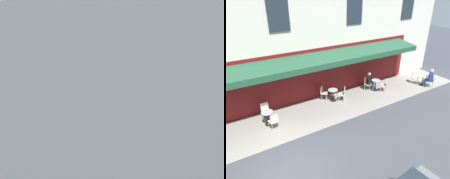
# 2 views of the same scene
# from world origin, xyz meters

# --- Properties ---
(ground_plane) EXTENTS (70.00, 70.00, 0.00)m
(ground_plane) POSITION_xyz_m (0.00, 0.00, 0.00)
(ground_plane) COLOR #42444C
(sidewalk_cafe_terrace) EXTENTS (20.50, 3.20, 0.01)m
(sidewalk_cafe_terrace) POSITION_xyz_m (-3.25, -3.40, 0.00)
(sidewalk_cafe_terrace) COLOR gray
(sidewalk_cafe_terrace) RESTS_ON ground_plane
(corner_building_facade) EXTENTS (10.12, 17.00, 15.00)m
(corner_building_facade) POSITION_xyz_m (13.00, 3.50, 7.50)
(corner_building_facade) COLOR beige
(corner_building_facade) RESTS_ON ground_plane
(back_alley_steps) EXTENTS (2.40, 1.75, 0.60)m
(back_alley_steps) POSITION_xyz_m (6.60, -4.59, 0.24)
(back_alley_steps) COLOR gray
(back_alley_steps) RESTS_ON ground_plane
(cafe_table_near_entrance) EXTENTS (0.60, 0.60, 0.75)m
(cafe_table_near_entrance) POSITION_xyz_m (-7.44, -3.76, 0.49)
(cafe_table_near_entrance) COLOR black
(cafe_table_near_entrance) RESTS_ON ground_plane
(cafe_chair_cream_under_awning) EXTENTS (0.56, 0.56, 0.91)m
(cafe_chair_cream_under_awning) POSITION_xyz_m (-7.83, -3.27, 0.55)
(cafe_chair_cream_under_awning) COLOR beige
(cafe_chair_cream_under_awning) RESTS_ON ground_plane
(cafe_chair_cream_back_row) EXTENTS (0.57, 0.57, 0.91)m
(cafe_chair_cream_back_row) POSITION_xyz_m (-6.97, -4.19, 0.55)
(cafe_chair_cream_back_row) COLOR beige
(cafe_chair_cream_back_row) RESTS_ON ground_plane
(cafe_table_mid_terrace) EXTENTS (0.60, 0.60, 0.75)m
(cafe_table_mid_terrace) POSITION_xyz_m (-10.87, -2.58, 0.49)
(cafe_table_mid_terrace) COLOR black
(cafe_table_mid_terrace) RESTS_ON ground_plane
(cafe_chair_cream_corner_left) EXTENTS (0.53, 0.53, 0.91)m
(cafe_chair_cream_corner_left) POSITION_xyz_m (-11.13, -2.00, 0.55)
(cafe_chair_cream_corner_left) COLOR beige
(cafe_chair_cream_corner_left) RESTS_ON ground_plane
(cafe_chair_cream_facing_street) EXTENTS (0.52, 0.52, 0.91)m
(cafe_chair_cream_facing_street) POSITION_xyz_m (-10.62, -3.16, 0.55)
(cafe_chair_cream_facing_street) COLOR beige
(cafe_chair_cream_facing_street) RESTS_ON ground_plane
(cafe_table_streetside) EXTENTS (0.60, 0.60, 0.75)m
(cafe_table_streetside) POSITION_xyz_m (-0.11, -3.63, 0.49)
(cafe_table_streetside) COLOR black
(cafe_table_streetside) RESTS_ON ground_plane
(cafe_chair_cream_by_window) EXTENTS (0.47, 0.47, 0.91)m
(cafe_chair_cream_by_window) POSITION_xyz_m (-0.24, -3.01, 0.55)
(cafe_chair_cream_by_window) COLOR beige
(cafe_chair_cream_by_window) RESTS_ON ground_plane
(cafe_chair_cream_corner_right) EXTENTS (0.42, 0.42, 0.91)m
(cafe_chair_cream_corner_right) POSITION_xyz_m (-0.15, -4.26, 0.55)
(cafe_chair_cream_corner_right) COLOR beige
(cafe_chair_cream_corner_right) RESTS_ON ground_plane
(cafe_table_far_end) EXTENTS (0.60, 0.60, 0.75)m
(cafe_table_far_end) POSITION_xyz_m (-4.22, -4.06, 0.49)
(cafe_table_far_end) COLOR black
(cafe_table_far_end) RESTS_ON ground_plane
(cafe_chair_cream_near_door) EXTENTS (0.56, 0.56, 0.91)m
(cafe_chair_cream_near_door) POSITION_xyz_m (-4.72, -3.67, 0.55)
(cafe_chair_cream_near_door) COLOR beige
(cafe_chair_cream_near_door) RESTS_ON ground_plane
(cafe_chair_cream_kerbside) EXTENTS (0.57, 0.57, 0.91)m
(cafe_chair_cream_kerbside) POSITION_xyz_m (-3.76, -4.49, 0.55)
(cafe_chair_cream_kerbside) COLOR beige
(cafe_chair_cream_kerbside) RESTS_ON ground_plane
(seated_patron_in_black) EXTENTS (0.63, 0.62, 1.30)m
(seated_patron_in_black) POSITION_xyz_m (-7.13, -4.05, 0.70)
(seated_patron_in_black) COLOR navy
(seated_patron_in_black) RESTS_ON ground_plane
(seated_companion_in_blue) EXTENTS (0.64, 0.66, 1.34)m
(seated_companion_in_blue) POSITION_xyz_m (-11.04, -2.20, 0.71)
(seated_companion_in_blue) COLOR navy
(seated_companion_in_blue) RESTS_ON ground_plane
(no_parking_sign) EXTENTS (0.12, 0.58, 2.60)m
(no_parking_sign) POSITION_xyz_m (6.54, 2.22, 1.79)
(no_parking_sign) COLOR black
(no_parking_sign) RESTS_ON ground_plane
(potted_plant_entrance_right) EXTENTS (0.43, 0.43, 0.76)m
(potted_plant_entrance_right) POSITION_xyz_m (4.63, -4.02, 0.39)
(potted_plant_entrance_right) COLOR #2D2D33
(potted_plant_entrance_right) RESTS_ON ground_plane
(potted_plant_mid_terrace) EXTENTS (0.54, 0.54, 0.92)m
(potted_plant_mid_terrace) POSITION_xyz_m (5.85, -4.56, 0.50)
(potted_plant_mid_terrace) COLOR brown
(potted_plant_mid_terrace) RESTS_ON ground_plane
(potted_plant_under_sign) EXTENTS (0.35, 0.35, 0.81)m
(potted_plant_under_sign) POSITION_xyz_m (7.18, -4.05, 0.40)
(potted_plant_under_sign) COLOR #4C4C51
(potted_plant_under_sign) RESTS_ON ground_plane
(potted_plant_by_steps) EXTENTS (0.46, 0.46, 0.79)m
(potted_plant_by_steps) POSITION_xyz_m (6.31, -3.68, 0.40)
(potted_plant_by_steps) COLOR #4C4C51
(potted_plant_by_steps) RESTS_ON ground_plane
(potted_plant_entrance_left) EXTENTS (0.52, 0.52, 0.83)m
(potted_plant_entrance_left) POSITION_xyz_m (6.99, -3.11, 0.45)
(potted_plant_entrance_left) COLOR #2D2D33
(potted_plant_entrance_left) RESTS_ON ground_plane
(parked_car_grey) EXTENTS (4.42, 2.11, 1.33)m
(parked_car_grey) POSITION_xyz_m (-1.71, 3.84, 0.71)
(parked_car_grey) COLOR slate
(parked_car_grey) RESTS_ON ground_plane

